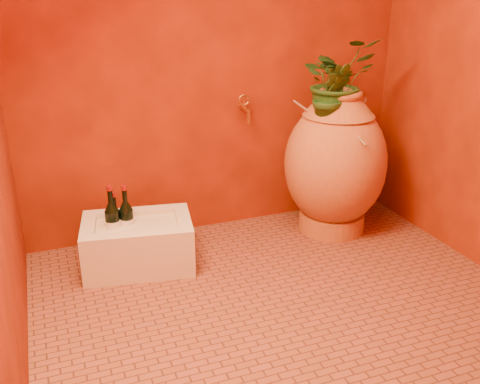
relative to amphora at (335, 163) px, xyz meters
name	(u,v)px	position (x,y,z in m)	size (l,w,h in m)	color
floor	(279,298)	(-0.68, -0.65, -0.47)	(2.50, 2.50, 0.00)	brown
wall_back	(216,36)	(-0.68, 0.35, 0.78)	(2.50, 0.02, 2.50)	#5B1805
amphora	(335,163)	(0.00, 0.00, 0.00)	(0.77, 0.77, 0.94)	#B46233
stone_basin	(138,244)	(-1.31, -0.04, -0.33)	(0.68, 0.52, 0.29)	beige
wine_bottle_a	(116,223)	(-1.41, 0.03, -0.21)	(0.07, 0.07, 0.29)	black
wine_bottle_b	(113,223)	(-1.44, -0.01, -0.18)	(0.09, 0.09, 0.35)	black
wine_bottle_c	(127,221)	(-1.36, 0.00, -0.19)	(0.08, 0.08, 0.34)	black
wall_tap	(245,107)	(-0.53, 0.26, 0.35)	(0.08, 0.16, 0.18)	#AD7328
plant_main	(337,80)	(-0.01, 0.03, 0.53)	(0.46, 0.40, 0.51)	#204D1B
plant_side	(332,97)	(-0.10, -0.07, 0.45)	(0.23, 0.18, 0.41)	#204D1B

